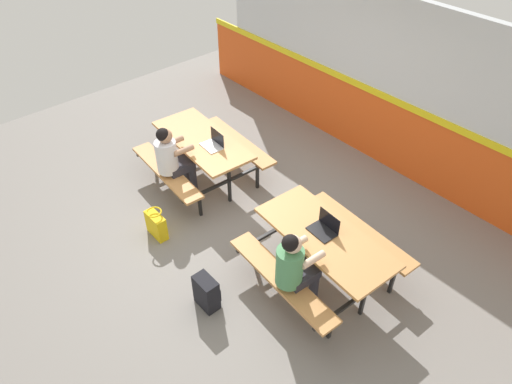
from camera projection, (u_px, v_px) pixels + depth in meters
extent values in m
cube|color=gray|center=(248.00, 227.00, 6.48)|extent=(10.00, 10.00, 0.02)
cube|color=#E55119|center=(374.00, 125.00, 7.45)|extent=(8.00, 0.12, 1.10)
cube|color=yellow|center=(378.00, 93.00, 7.03)|extent=(8.00, 0.03, 0.10)
cube|color=silver|center=(390.00, 44.00, 6.58)|extent=(6.72, 0.12, 1.40)
cube|color=tan|center=(202.00, 140.00, 6.83)|extent=(1.76, 0.86, 0.04)
cube|color=tan|center=(166.00, 171.00, 6.73)|extent=(1.64, 0.39, 0.04)
cube|color=tan|center=(238.00, 141.00, 7.31)|extent=(1.64, 0.39, 0.04)
cube|color=black|center=(181.00, 140.00, 7.48)|extent=(0.04, 0.04, 0.70)
cube|color=black|center=(181.00, 138.00, 7.46)|extent=(0.14, 1.55, 0.04)
cube|color=black|center=(154.00, 159.00, 7.34)|extent=(0.04, 0.04, 0.41)
cube|color=black|center=(208.00, 137.00, 7.81)|extent=(0.04, 0.04, 0.41)
cube|color=black|center=(229.00, 182.00, 6.66)|extent=(0.04, 0.04, 0.70)
cube|color=black|center=(229.00, 180.00, 6.64)|extent=(0.14, 1.55, 0.04)
cube|color=black|center=(200.00, 204.00, 6.52)|extent=(0.04, 0.04, 0.41)
cube|color=black|center=(257.00, 177.00, 6.99)|extent=(0.04, 0.04, 0.41)
cube|color=tan|center=(325.00, 236.00, 5.33)|extent=(1.76, 0.86, 0.04)
cube|color=tan|center=(282.00, 279.00, 5.22)|extent=(1.64, 0.39, 0.04)
cube|color=tan|center=(360.00, 230.00, 5.81)|extent=(1.64, 0.39, 0.04)
cube|color=black|center=(286.00, 226.00, 5.98)|extent=(0.04, 0.04, 0.70)
cube|color=black|center=(286.00, 224.00, 5.95)|extent=(0.14, 1.55, 0.04)
cube|color=black|center=(254.00, 252.00, 5.84)|extent=(0.04, 0.04, 0.41)
cube|color=black|center=(314.00, 218.00, 6.31)|extent=(0.04, 0.04, 0.41)
cube|color=black|center=(365.00, 295.00, 5.16)|extent=(0.04, 0.04, 0.70)
cube|color=black|center=(365.00, 292.00, 5.13)|extent=(0.14, 1.55, 0.04)
cube|color=black|center=(330.00, 326.00, 5.02)|extent=(0.04, 0.04, 0.41)
cube|color=black|center=(392.00, 281.00, 5.49)|extent=(0.04, 0.04, 0.41)
cylinder|color=#2D2D38|center=(187.00, 174.00, 7.01)|extent=(0.11, 0.11, 0.45)
cylinder|color=#2D2D38|center=(193.00, 180.00, 6.90)|extent=(0.11, 0.11, 0.45)
cube|color=#2D2D38|center=(179.00, 166.00, 6.70)|extent=(0.32, 0.40, 0.12)
cylinder|color=silver|center=(167.00, 157.00, 6.46)|extent=(0.30, 0.30, 0.48)
cylinder|color=#A57A5B|center=(174.00, 141.00, 6.58)|extent=(0.10, 0.30, 0.08)
cylinder|color=#A57A5B|center=(184.00, 150.00, 6.41)|extent=(0.10, 0.30, 0.08)
sphere|color=#A57A5B|center=(165.00, 136.00, 6.26)|extent=(0.20, 0.20, 0.20)
sphere|color=black|center=(163.00, 135.00, 6.22)|extent=(0.18, 0.18, 0.18)
cylinder|color=#2D2D38|center=(303.00, 278.00, 5.49)|extent=(0.11, 0.11, 0.45)
cylinder|color=#2D2D38|center=(314.00, 288.00, 5.38)|extent=(0.11, 0.11, 0.45)
cube|color=#2D2D38|center=(300.00, 273.00, 5.18)|extent=(0.32, 0.40, 0.12)
cylinder|color=#4C8C59|center=(290.00, 266.00, 4.95)|extent=(0.30, 0.30, 0.48)
cylinder|color=beige|center=(296.00, 244.00, 5.06)|extent=(0.10, 0.30, 0.08)
cylinder|color=beige|center=(313.00, 260.00, 4.89)|extent=(0.10, 0.30, 0.08)
sphere|color=beige|center=(293.00, 244.00, 4.74)|extent=(0.20, 0.20, 0.20)
sphere|color=black|center=(290.00, 243.00, 4.71)|extent=(0.18, 0.18, 0.18)
cube|color=silver|center=(212.00, 146.00, 6.66)|extent=(0.33, 0.24, 0.01)
cube|color=black|center=(217.00, 137.00, 6.63)|extent=(0.32, 0.03, 0.21)
cube|color=black|center=(322.00, 232.00, 5.35)|extent=(0.33, 0.24, 0.01)
cube|color=black|center=(329.00, 221.00, 5.32)|extent=(0.32, 0.03, 0.21)
cube|color=black|center=(206.00, 292.00, 5.34)|extent=(0.30, 0.18, 0.44)
cube|color=black|center=(214.00, 291.00, 5.44)|extent=(0.21, 0.04, 0.19)
cube|color=yellow|center=(156.00, 225.00, 6.24)|extent=(0.34, 0.14, 0.36)
torus|color=yellow|center=(154.00, 212.00, 6.08)|extent=(0.21, 0.21, 0.02)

